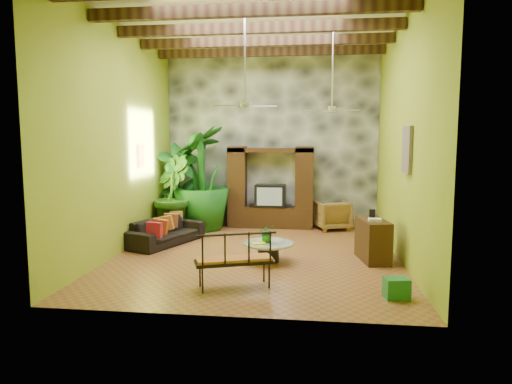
# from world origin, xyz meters

# --- Properties ---
(ground) EXTENTS (7.00, 7.00, 0.00)m
(ground) POSITION_xyz_m (0.00, 0.00, 0.00)
(ground) COLOR brown
(ground) RESTS_ON ground
(ceiling) EXTENTS (6.00, 7.00, 0.02)m
(ceiling) POSITION_xyz_m (0.00, 0.00, 5.00)
(ceiling) COLOR silver
(ceiling) RESTS_ON back_wall
(back_wall) EXTENTS (6.00, 0.02, 5.00)m
(back_wall) POSITION_xyz_m (0.00, 3.50, 2.50)
(back_wall) COLOR #96A224
(back_wall) RESTS_ON ground
(left_wall) EXTENTS (0.02, 7.00, 5.00)m
(left_wall) POSITION_xyz_m (-3.00, 0.00, 2.50)
(left_wall) COLOR #96A224
(left_wall) RESTS_ON ground
(right_wall) EXTENTS (0.02, 7.00, 5.00)m
(right_wall) POSITION_xyz_m (3.00, 0.00, 2.50)
(right_wall) COLOR #96A224
(right_wall) RESTS_ON ground
(stone_accent_wall) EXTENTS (5.98, 0.10, 4.98)m
(stone_accent_wall) POSITION_xyz_m (0.00, 3.44, 2.50)
(stone_accent_wall) COLOR #313337
(stone_accent_wall) RESTS_ON ground
(ceiling_beams) EXTENTS (5.95, 5.36, 0.22)m
(ceiling_beams) POSITION_xyz_m (0.00, 0.00, 4.78)
(ceiling_beams) COLOR #3C2913
(ceiling_beams) RESTS_ON ceiling
(entertainment_center) EXTENTS (2.40, 0.55, 2.30)m
(entertainment_center) POSITION_xyz_m (0.00, 3.14, 0.97)
(entertainment_center) COLOR black
(entertainment_center) RESTS_ON ground
(ceiling_fan_front) EXTENTS (1.28, 1.28, 1.86)m
(ceiling_fan_front) POSITION_xyz_m (-0.20, -0.40, 3.40)
(ceiling_fan_front) COLOR silver
(ceiling_fan_front) RESTS_ON ceiling
(ceiling_fan_back) EXTENTS (1.28, 1.28, 1.86)m
(ceiling_fan_back) POSITION_xyz_m (1.60, 1.20, 3.40)
(ceiling_fan_back) COLOR silver
(ceiling_fan_back) RESTS_ON ceiling
(wall_art_mask) EXTENTS (0.06, 0.32, 0.55)m
(wall_art_mask) POSITION_xyz_m (-2.96, 1.00, 2.10)
(wall_art_mask) COLOR #C18B16
(wall_art_mask) RESTS_ON left_wall
(wall_art_painting) EXTENTS (0.06, 0.70, 0.90)m
(wall_art_painting) POSITION_xyz_m (2.96, -0.60, 2.30)
(wall_art_painting) COLOR #285993
(wall_art_painting) RESTS_ON right_wall
(sofa) EXTENTS (1.53, 2.25, 0.61)m
(sofa) POSITION_xyz_m (-2.30, 0.78, 0.31)
(sofa) COLOR black
(sofa) RESTS_ON ground
(wicker_armchair) EXTENTS (1.09, 1.11, 0.80)m
(wicker_armchair) POSITION_xyz_m (1.74, 3.08, 0.40)
(wicker_armchair) COLOR #996337
(wicker_armchair) RESTS_ON ground
(tall_plant_a) EXTENTS (1.53, 1.43, 2.41)m
(tall_plant_a) POSITION_xyz_m (-2.50, 2.59, 1.20)
(tall_plant_a) COLOR #17581C
(tall_plant_a) RESTS_ON ground
(tall_plant_b) EXTENTS (1.34, 1.44, 2.09)m
(tall_plant_b) POSITION_xyz_m (-2.56, 2.02, 1.05)
(tall_plant_b) COLOR #255716
(tall_plant_b) RESTS_ON ground
(tall_plant_c) EXTENTS (1.88, 1.88, 2.86)m
(tall_plant_c) POSITION_xyz_m (-1.86, 2.65, 1.43)
(tall_plant_c) COLOR #185B18
(tall_plant_c) RESTS_ON ground
(coffee_table) EXTENTS (1.04, 1.04, 0.40)m
(coffee_table) POSITION_xyz_m (0.30, -0.52, 0.26)
(coffee_table) COLOR black
(coffee_table) RESTS_ON ground
(centerpiece_plant) EXTENTS (0.40, 0.36, 0.38)m
(centerpiece_plant) POSITION_xyz_m (0.27, -0.49, 0.59)
(centerpiece_plant) COLOR #1E651A
(centerpiece_plant) RESTS_ON coffee_table
(yellow_tray) EXTENTS (0.31, 0.27, 0.03)m
(yellow_tray) POSITION_xyz_m (0.12, -0.69, 0.41)
(yellow_tray) COLOR yellow
(yellow_tray) RESTS_ON coffee_table
(iron_bench) EXTENTS (1.40, 0.93, 0.57)m
(iron_bench) POSITION_xyz_m (-0.12, -2.30, 0.55)
(iron_bench) COLOR black
(iron_bench) RESTS_ON ground
(side_console) EXTENTS (0.66, 1.14, 0.86)m
(side_console) POSITION_xyz_m (2.43, -0.16, 0.43)
(side_console) COLOR #381D11
(side_console) RESTS_ON ground
(green_bin) EXTENTS (0.42, 0.34, 0.33)m
(green_bin) POSITION_xyz_m (2.52, -2.43, 0.16)
(green_bin) COLOR #20782C
(green_bin) RESTS_ON ground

